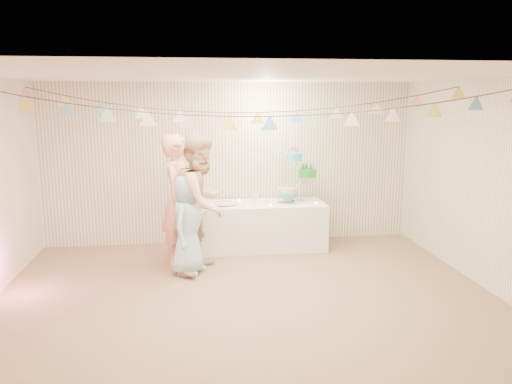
{
  "coord_description": "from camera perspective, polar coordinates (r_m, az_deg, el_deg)",
  "views": [
    {
      "loc": [
        -0.63,
        -5.53,
        2.38
      ],
      "look_at": [
        0.2,
        0.8,
        1.15
      ],
      "focal_mm": 35.0,
      "sensor_mm": 36.0,
      "label": 1
    }
  ],
  "objects": [
    {
      "name": "floor",
      "position": [
        6.06,
        -0.92,
        -12.24
      ],
      "size": [
        6.0,
        6.0,
        0.0
      ],
      "primitive_type": "plane",
      "color": "#816246",
      "rests_on": "ground"
    },
    {
      "name": "ceiling",
      "position": [
        5.57,
        -1.0,
        13.16
      ],
      "size": [
        6.0,
        6.0,
        0.0
      ],
      "primitive_type": "plane",
      "color": "silver",
      "rests_on": "ground"
    },
    {
      "name": "back_wall",
      "position": [
        8.13,
        -2.95,
        3.25
      ],
      "size": [
        6.0,
        6.0,
        0.0
      ],
      "primitive_type": "plane",
      "color": "white",
      "rests_on": "ground"
    },
    {
      "name": "front_wall",
      "position": [
        3.28,
        4.03,
        -8.34
      ],
      "size": [
        6.0,
        6.0,
        0.0
      ],
      "primitive_type": "plane",
      "color": "white",
      "rests_on": "ground"
    },
    {
      "name": "right_wall",
      "position": [
        6.7,
        25.45,
        0.56
      ],
      "size": [
        5.0,
        5.0,
        0.0
      ],
      "primitive_type": "plane",
      "color": "white",
      "rests_on": "ground"
    },
    {
      "name": "table",
      "position": [
        7.91,
        0.73,
        -3.85
      ],
      "size": [
        1.95,
        0.78,
        0.73
      ],
      "primitive_type": "cube",
      "color": "white",
      "rests_on": "floor"
    },
    {
      "name": "cake_stand",
      "position": [
        7.89,
        4.65,
        1.93
      ],
      "size": [
        0.72,
        0.43,
        0.81
      ],
      "primitive_type": null,
      "color": "silver",
      "rests_on": "table"
    },
    {
      "name": "cake_bottom",
      "position": [
        7.86,
        3.64,
        -0.45
      ],
      "size": [
        0.31,
        0.31,
        0.15
      ],
      "primitive_type": null,
      "color": "#2A97C6",
      "rests_on": "cake_stand"
    },
    {
      "name": "cake_middle",
      "position": [
        8.03,
        5.77,
        1.71
      ],
      "size": [
        0.27,
        0.27,
        0.22
      ],
      "primitive_type": null,
      "color": "#1E8D21",
      "rests_on": "cake_stand"
    },
    {
      "name": "cake_top_tier",
      "position": [
        7.82,
        4.29,
        3.49
      ],
      "size": [
        0.25,
        0.25,
        0.19
      ],
      "primitive_type": null,
      "color": "#45B4DB",
      "rests_on": "cake_stand"
    },
    {
      "name": "platter",
      "position": [
        7.71,
        -3.6,
        -1.26
      ],
      "size": [
        0.37,
        0.37,
        0.02
      ],
      "primitive_type": "cylinder",
      "color": "white",
      "rests_on": "table"
    },
    {
      "name": "posy",
      "position": [
        7.84,
        -0.06,
        -0.57
      ],
      "size": [
        0.12,
        0.12,
        0.14
      ],
      "primitive_type": null,
      "color": "white",
      "rests_on": "table"
    },
    {
      "name": "person_adult_a",
      "position": [
        7.17,
        -8.85,
        -0.87
      ],
      "size": [
        0.6,
        0.77,
        1.87
      ],
      "primitive_type": "imported",
      "rotation": [
        0.0,
        0.0,
        1.32
      ],
      "color": "#FFA685",
      "rests_on": "floor"
    },
    {
      "name": "person_adult_b",
      "position": [
        6.84,
        -6.24,
        -1.27
      ],
      "size": [
        1.06,
        1.14,
        1.89
      ],
      "primitive_type": "imported",
      "rotation": [
        0.0,
        0.0,
        1.1
      ],
      "color": "#D9AA85",
      "rests_on": "floor"
    },
    {
      "name": "person_child",
      "position": [
        6.79,
        -7.77,
        -3.65
      ],
      "size": [
        0.68,
        0.79,
        1.37
      ],
      "primitive_type": "imported",
      "rotation": [
        0.0,
        0.0,
        1.12
      ],
      "color": "#9FC8E2",
      "rests_on": "floor"
    },
    {
      "name": "bunting_back",
      "position": [
        6.66,
        -2.07,
        10.64
      ],
      "size": [
        5.6,
        1.1,
        0.4
      ],
      "primitive_type": null,
      "color": "pink",
      "rests_on": "ceiling"
    },
    {
      "name": "bunting_front",
      "position": [
        5.37,
        -0.75,
        10.26
      ],
      "size": [
        5.6,
        0.9,
        0.36
      ],
      "primitive_type": null,
      "color": "#72A5E5",
      "rests_on": "ceiling"
    },
    {
      "name": "tealight_0",
      "position": [
        7.61,
        -5.08,
        -1.54
      ],
      "size": [
        0.04,
        0.04,
        0.03
      ],
      "primitive_type": "cylinder",
      "color": "#FFD88C",
      "rests_on": "table"
    },
    {
      "name": "tealight_1",
      "position": [
        7.96,
        -1.94,
        -0.95
      ],
      "size": [
        0.04,
        0.04,
        0.03
      ],
      "primitive_type": "cylinder",
      "color": "#FFD88C",
      "rests_on": "table"
    },
    {
      "name": "tealight_2",
      "position": [
        7.62,
        1.72,
        -1.47
      ],
      "size": [
        0.04,
        0.04,
        0.03
      ],
      "primitive_type": "cylinder",
      "color": "#FFD88C",
      "rests_on": "table"
    },
    {
      "name": "tealight_3",
      "position": [
        8.09,
        2.97,
        -0.76
      ],
      "size": [
        0.04,
        0.04,
        0.03
      ],
      "primitive_type": "cylinder",
      "color": "#FFD88C",
      "rests_on": "table"
    },
    {
      "name": "tealight_4",
      "position": [
        7.81,
        6.89,
        -1.25
      ],
      "size": [
        0.04,
        0.04,
        0.03
      ],
      "primitive_type": "cylinder",
      "color": "#FFD88C",
      "rests_on": "table"
    }
  ]
}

